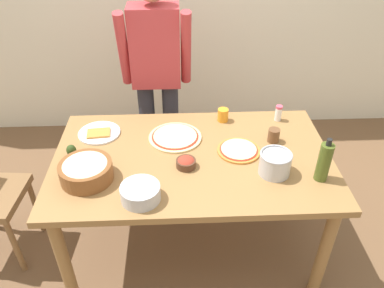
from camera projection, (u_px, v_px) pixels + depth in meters
ground at (192, 243)px, 2.64m from camera, size 8.00×8.00×0.00m
dining_table at (192, 168)px, 2.25m from camera, size 1.60×0.96×0.76m
person_cook at (156, 72)px, 2.70m from camera, size 0.49×0.25×1.62m
pizza_raw_on_board at (175, 137)px, 2.34m from camera, size 0.33×0.33×0.02m
pizza_cooked_on_tray at (239, 150)px, 2.23m from camera, size 0.25×0.25×0.02m
plate_with_slice at (99, 133)px, 2.38m from camera, size 0.26×0.26×0.02m
popcorn_bowl at (86, 170)px, 2.00m from camera, size 0.28×0.28×0.11m
mixing_bowl_steel at (140, 193)px, 1.89m from camera, size 0.20×0.20×0.08m
small_sauce_bowl at (186, 162)px, 2.11m from camera, size 0.11×0.11×0.06m
olive_oil_bottle at (324, 162)px, 1.98m from camera, size 0.07×0.07×0.26m
steel_pot at (275, 163)px, 2.04m from camera, size 0.17×0.17×0.13m
cup_orange at (223, 115)px, 2.49m from camera, size 0.07×0.07×0.08m
cup_small_brown at (274, 135)px, 2.30m from camera, size 0.07×0.07×0.08m
salt_shaker at (278, 113)px, 2.49m from camera, size 0.04×0.04×0.11m
avocado at (71, 150)px, 2.19m from camera, size 0.06×0.06×0.07m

